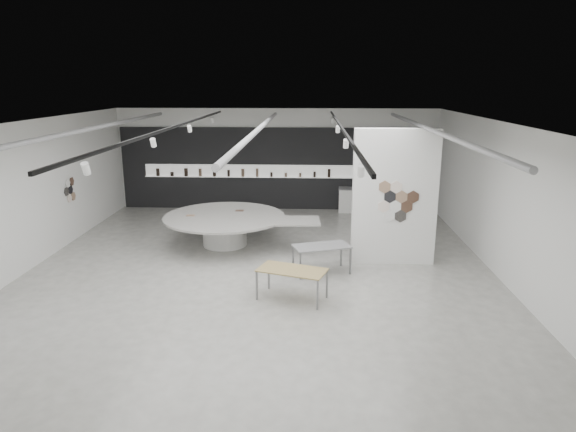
{
  "coord_description": "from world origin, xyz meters",
  "views": [
    {
      "loc": [
        1.27,
        -12.28,
        4.75
      ],
      "look_at": [
        0.68,
        1.2,
        1.21
      ],
      "focal_mm": 32.0,
      "sensor_mm": 36.0,
      "label": 1
    }
  ],
  "objects_px": {
    "sample_table_wood": "(292,272)",
    "sample_table_stone": "(322,248)",
    "partition_column": "(394,197)",
    "display_island": "(227,226)",
    "kitchen_counter": "(360,200)"
  },
  "relations": [
    {
      "from": "sample_table_stone",
      "to": "kitchen_counter",
      "type": "xyz_separation_m",
      "value": [
        1.56,
        6.42,
        -0.21
      ]
    },
    {
      "from": "sample_table_wood",
      "to": "sample_table_stone",
      "type": "bearing_deg",
      "value": 67.55
    },
    {
      "from": "display_island",
      "to": "sample_table_wood",
      "type": "height_order",
      "value": "display_island"
    },
    {
      "from": "display_island",
      "to": "sample_table_wood",
      "type": "distance_m",
      "value": 4.38
    },
    {
      "from": "partition_column",
      "to": "display_island",
      "type": "distance_m",
      "value": 5.0
    },
    {
      "from": "partition_column",
      "to": "display_island",
      "type": "bearing_deg",
      "value": 164.49
    },
    {
      "from": "display_island",
      "to": "kitchen_counter",
      "type": "distance_m",
      "value": 6.06
    },
    {
      "from": "sample_table_stone",
      "to": "partition_column",
      "type": "bearing_deg",
      "value": 24.66
    },
    {
      "from": "display_island",
      "to": "kitchen_counter",
      "type": "height_order",
      "value": "kitchen_counter"
    },
    {
      "from": "display_island",
      "to": "sample_table_wood",
      "type": "bearing_deg",
      "value": -64.31
    },
    {
      "from": "sample_table_wood",
      "to": "partition_column",
      "type": "bearing_deg",
      "value": 44.44
    },
    {
      "from": "kitchen_counter",
      "to": "sample_table_stone",
      "type": "bearing_deg",
      "value": -99.51
    },
    {
      "from": "partition_column",
      "to": "sample_table_wood",
      "type": "height_order",
      "value": "partition_column"
    },
    {
      "from": "partition_column",
      "to": "display_island",
      "type": "relative_size",
      "value": 0.76
    },
    {
      "from": "display_island",
      "to": "sample_table_stone",
      "type": "xyz_separation_m",
      "value": [
        2.76,
        -2.18,
        0.07
      ]
    }
  ]
}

